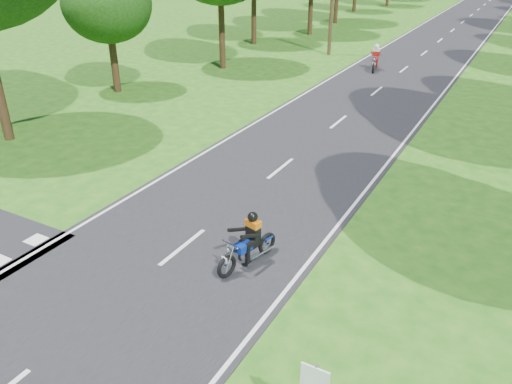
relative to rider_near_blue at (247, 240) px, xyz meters
The scene contains 5 objects.
ground 3.00m from the rider_near_blue, 132.52° to the right, with size 160.00×160.00×0.00m, color #1E5413.
main_road 47.91m from the rider_near_blue, 92.35° to the left, with size 7.00×140.00×0.02m, color black.
road_markings 46.04m from the rider_near_blue, 92.61° to the left, with size 7.40×140.00×0.01m.
rider_near_blue is the anchor object (origin of this frame).
rider_far_red 22.93m from the rider_near_blue, 98.96° to the left, with size 0.65×1.95×1.62m, color #A50C19, non-canonical shape.
Camera 1 is at (7.30, -7.07, 7.49)m, focal length 35.00 mm.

